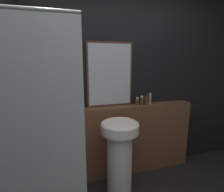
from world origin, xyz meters
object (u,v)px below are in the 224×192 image
towel_stack (76,106)px  conditioner_bottle (142,101)px  lotion_bottle (146,99)px  body_wash_bottle (150,99)px  mirror (110,75)px  shampoo_bottle (137,101)px  pedestal_sink (120,155)px

towel_stack → conditioner_bottle: bearing=0.0°
conditioner_bottle → lotion_bottle: 0.07m
conditioner_bottle → body_wash_bottle: size_ratio=0.78×
mirror → towel_stack: 0.59m
towel_stack → shampoo_bottle: size_ratio=1.66×
pedestal_sink → lotion_bottle: 0.86m
mirror → lotion_bottle: size_ratio=5.31×
mirror → conditioner_bottle: 0.57m
towel_stack → body_wash_bottle: bearing=0.0°
pedestal_sink → mirror: size_ratio=1.09×
conditioner_bottle → shampoo_bottle: bearing=180.0°
lotion_bottle → conditioner_bottle: bearing=180.0°
shampoo_bottle → towel_stack: bearing=180.0°
pedestal_sink → shampoo_bottle: 0.77m
mirror → body_wash_bottle: size_ratio=5.23×
shampoo_bottle → pedestal_sink: bearing=-133.8°
mirror → body_wash_bottle: 0.67m
conditioner_bottle → lotion_bottle: (0.07, 0.00, 0.02)m
mirror → shampoo_bottle: 0.53m
pedestal_sink → towel_stack: (-0.44, 0.41, 0.52)m
towel_stack → body_wash_bottle: size_ratio=1.15×
mirror → body_wash_bottle: mirror is taller
conditioner_bottle → lotion_bottle: bearing=0.0°
towel_stack → mirror: bearing=8.6°
shampoo_bottle → conditioner_bottle: 0.07m
mirror → body_wash_bottle: bearing=-7.0°
shampoo_bottle → body_wash_bottle: 0.19m
towel_stack → conditioner_bottle: (0.90, 0.00, 0.01)m
shampoo_bottle → body_wash_bottle: bearing=0.0°
mirror → conditioner_bottle: (0.44, -0.07, -0.36)m
pedestal_sink → shampoo_bottle: (0.39, 0.41, 0.52)m
pedestal_sink → body_wash_bottle: (0.58, 0.41, 0.54)m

